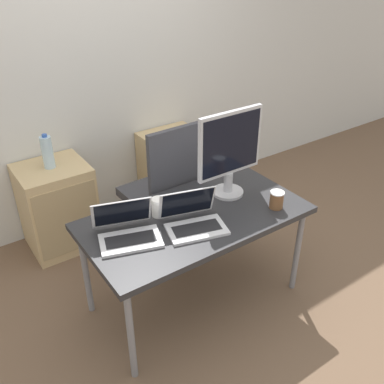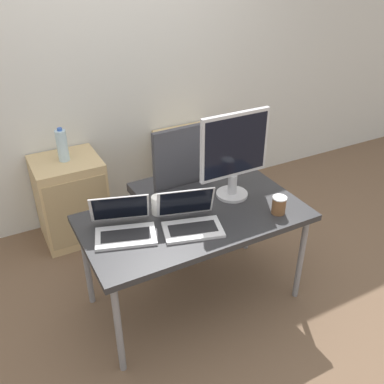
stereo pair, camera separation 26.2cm
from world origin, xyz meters
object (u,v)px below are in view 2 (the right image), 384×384
Objects in this scene: laptop_right at (124,227)px; coffee_cup_brown at (279,205)px; water_bottle at (62,145)px; coffee_cup_white at (158,205)px; cabinet_right at (190,170)px; laptop_left at (190,220)px; cabinet_left at (71,199)px; office_chair at (171,202)px; monitor at (234,154)px.

laptop_right is 0.97m from coffee_cup_brown.
water_bottle is 1.70m from coffee_cup_brown.
cabinet_right is at bearing 53.43° from coffee_cup_white.
coffee_cup_brown is (0.56, -0.13, 0.01)m from laptop_left.
water_bottle is (0.00, 0.00, 0.48)m from cabinet_left.
coffee_cup_brown reaches higher than cabinet_right.
office_chair is at bearing 113.30° from coffee_cup_brown.
coffee_cup_brown is at bearing -53.60° from water_bottle.
water_bottle is at bearing 93.94° from laptop_right.
coffee_cup_brown is (1.01, -1.37, -0.08)m from water_bottle.
coffee_cup_brown is at bearing -12.64° from laptop_left.
office_chair reaches higher than coffee_cup_brown.
office_chair is 1.57× the size of cabinet_left.
coffee_cup_white is (-0.75, -1.02, 0.41)m from cabinet_right.
cabinet_right is at bearing 62.46° from laptop_left.
coffee_cup_white is (0.27, 0.10, 0.01)m from laptop_right.
monitor is 0.43m from coffee_cup_brown.
coffee_cup_brown is (1.01, -1.37, 0.40)m from cabinet_left.
laptop_left is 3.44× the size of coffee_cup_brown.
coffee_cup_brown is at bearing -65.83° from monitor.
coffee_cup_white is at bearing 115.45° from laptop_left.
office_chair is 9.30× the size of coffee_cup_white.
cabinet_right is 1.20m from water_bottle.
monitor is at bearing -67.25° from office_chair.
monitor reaches higher than laptop_left.
monitor is (0.42, 0.19, 0.26)m from laptop_left.
cabinet_right is 1.45m from laptop_left.
monitor reaches higher than water_bottle.
laptop_right is (0.08, -1.12, -0.09)m from water_bottle.
water_bottle reaches higher than cabinet_right.
laptop_left is at bearing -106.19° from office_chair.
monitor is at bearing -102.33° from cabinet_right.
laptop_left is at bearing -117.54° from cabinet_right.
office_chair is at bearing 112.75° from monitor.
monitor is 5.10× the size of coffee_cup_brown.
water_bottle is 1.12m from laptop_right.
cabinet_left is (-0.65, 0.54, -0.08)m from office_chair.
monitor reaches higher than office_chair.
water_bottle is 1.08m from coffee_cup_white.
cabinet_right is 2.65× the size of water_bottle.
office_chair is at bearing -39.58° from cabinet_left.
office_chair reaches higher than water_bottle.
coffee_cup_brown is at bearing -53.56° from cabinet_left.
cabinet_right is 6.19× the size of coffee_cup_brown.
office_chair reaches higher than cabinet_right.
water_bottle is 0.46× the size of monitor.
cabinet_right is (1.10, 0.00, 0.00)m from cabinet_left.
coffee_cup_white is at bearing -126.57° from cabinet_right.
office_chair is 0.87m from laptop_right.
cabinet_left is at bearing 126.44° from coffee_cup_brown.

